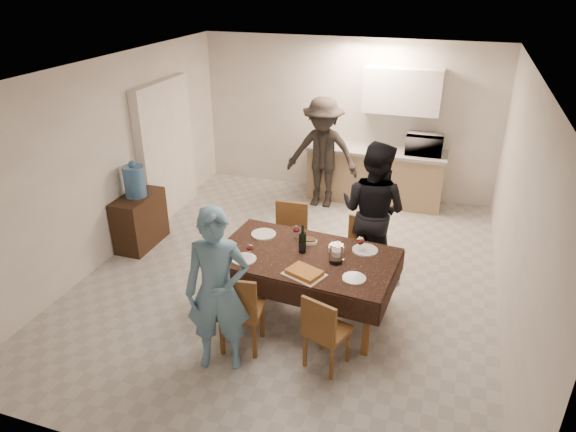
# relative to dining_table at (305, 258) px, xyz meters

# --- Properties ---
(floor) EXTENTS (5.00, 6.00, 0.02)m
(floor) POSITION_rel_dining_table_xyz_m (-0.38, 0.72, -0.72)
(floor) COLOR #A9AAA5
(floor) RESTS_ON ground
(ceiling) EXTENTS (5.00, 6.00, 0.02)m
(ceiling) POSITION_rel_dining_table_xyz_m (-0.38, 0.72, 1.88)
(ceiling) COLOR white
(ceiling) RESTS_ON wall_back
(wall_back) EXTENTS (5.00, 0.02, 2.60)m
(wall_back) POSITION_rel_dining_table_xyz_m (-0.38, 3.72, 0.58)
(wall_back) COLOR silver
(wall_back) RESTS_ON floor
(wall_front) EXTENTS (5.00, 0.02, 2.60)m
(wall_front) POSITION_rel_dining_table_xyz_m (-0.38, -2.28, 0.58)
(wall_front) COLOR silver
(wall_front) RESTS_ON floor
(wall_left) EXTENTS (0.02, 6.00, 2.60)m
(wall_left) POSITION_rel_dining_table_xyz_m (-2.88, 0.72, 0.58)
(wall_left) COLOR silver
(wall_left) RESTS_ON floor
(wall_right) EXTENTS (0.02, 6.00, 2.60)m
(wall_right) POSITION_rel_dining_table_xyz_m (2.12, 0.72, 0.58)
(wall_right) COLOR silver
(wall_right) RESTS_ON floor
(stub_partition) EXTENTS (0.15, 1.40, 2.10)m
(stub_partition) POSITION_rel_dining_table_xyz_m (-2.80, 1.92, 0.33)
(stub_partition) COLOR white
(stub_partition) RESTS_ON floor
(kitchen_base_cabinet) EXTENTS (2.20, 0.60, 0.86)m
(kitchen_base_cabinet) POSITION_rel_dining_table_xyz_m (0.22, 3.40, -0.29)
(kitchen_base_cabinet) COLOR tan
(kitchen_base_cabinet) RESTS_ON floor
(kitchen_worktop) EXTENTS (2.24, 0.64, 0.05)m
(kitchen_worktop) POSITION_rel_dining_table_xyz_m (0.22, 3.40, 0.16)
(kitchen_worktop) COLOR #9D9D99
(kitchen_worktop) RESTS_ON kitchen_base_cabinet
(upper_cabinet) EXTENTS (1.20, 0.34, 0.70)m
(upper_cabinet) POSITION_rel_dining_table_xyz_m (0.52, 3.54, 1.13)
(upper_cabinet) COLOR white
(upper_cabinet) RESTS_ON wall_back
(dining_table) EXTENTS (2.02, 1.28, 0.76)m
(dining_table) POSITION_rel_dining_table_xyz_m (0.00, 0.00, 0.00)
(dining_table) COLOR black
(dining_table) RESTS_ON floor
(chair_near_left) EXTENTS (0.47, 0.48, 0.50)m
(chair_near_left) POSITION_rel_dining_table_xyz_m (-0.45, -0.84, -0.16)
(chair_near_left) COLOR brown
(chair_near_left) RESTS_ON floor
(chair_near_right) EXTENTS (0.48, 0.49, 0.45)m
(chair_near_right) POSITION_rel_dining_table_xyz_m (0.45, -0.83, -0.21)
(chair_near_right) COLOR brown
(chair_near_right) RESTS_ON floor
(chair_far_left) EXTENTS (0.44, 0.44, 0.50)m
(chair_far_left) POSITION_rel_dining_table_xyz_m (-0.45, 0.66, -0.16)
(chair_far_left) COLOR brown
(chair_far_left) RESTS_ON floor
(chair_far_right) EXTENTS (0.44, 0.44, 0.46)m
(chair_far_right) POSITION_rel_dining_table_xyz_m (0.45, 0.67, -0.20)
(chair_far_right) COLOR brown
(chair_far_right) RESTS_ON floor
(console) EXTENTS (0.41, 0.81, 0.75)m
(console) POSITION_rel_dining_table_xyz_m (-2.66, 0.83, -0.35)
(console) COLOR black
(console) RESTS_ON floor
(water_jug) EXTENTS (0.29, 0.29, 0.43)m
(water_jug) POSITION_rel_dining_table_xyz_m (-2.66, 0.83, 0.25)
(water_jug) COLOR teal
(water_jug) RESTS_ON console
(wine_bottle) EXTENTS (0.08, 0.08, 0.34)m
(wine_bottle) POSITION_rel_dining_table_xyz_m (-0.05, 0.05, 0.20)
(wine_bottle) COLOR black
(wine_bottle) RESTS_ON dining_table
(water_pitcher) EXTENTS (0.14, 0.14, 0.22)m
(water_pitcher) POSITION_rel_dining_table_xyz_m (0.35, -0.05, 0.14)
(water_pitcher) COLOR white
(water_pitcher) RESTS_ON dining_table
(savoury_tart) EXTENTS (0.48, 0.42, 0.05)m
(savoury_tart) POSITION_rel_dining_table_xyz_m (0.10, -0.38, 0.06)
(savoury_tart) COLOR #A87431
(savoury_tart) RESTS_ON dining_table
(salad_bowl) EXTENTS (0.17, 0.17, 0.07)m
(salad_bowl) POSITION_rel_dining_table_xyz_m (0.30, 0.18, 0.07)
(salad_bowl) COLOR white
(salad_bowl) RESTS_ON dining_table
(mushroom_dish) EXTENTS (0.19, 0.19, 0.03)m
(mushroom_dish) POSITION_rel_dining_table_xyz_m (-0.05, 0.28, 0.05)
(mushroom_dish) COLOR white
(mushroom_dish) RESTS_ON dining_table
(wine_glass_a) EXTENTS (0.08, 0.08, 0.18)m
(wine_glass_a) POSITION_rel_dining_table_xyz_m (-0.55, -0.25, 0.12)
(wine_glass_a) COLOR white
(wine_glass_a) RESTS_ON dining_table
(wine_glass_b) EXTENTS (0.09, 0.09, 0.19)m
(wine_glass_b) POSITION_rel_dining_table_xyz_m (0.55, 0.25, 0.13)
(wine_glass_b) COLOR white
(wine_glass_b) RESTS_ON dining_table
(wine_glass_c) EXTENTS (0.09, 0.09, 0.20)m
(wine_glass_c) POSITION_rel_dining_table_xyz_m (-0.20, 0.30, 0.13)
(wine_glass_c) COLOR white
(wine_glass_c) RESTS_ON dining_table
(plate_near_left) EXTENTS (0.27, 0.27, 0.02)m
(plate_near_left) POSITION_rel_dining_table_xyz_m (-0.60, -0.30, 0.04)
(plate_near_left) COLOR white
(plate_near_left) RESTS_ON dining_table
(plate_near_right) EXTENTS (0.24, 0.24, 0.01)m
(plate_near_right) POSITION_rel_dining_table_xyz_m (0.60, -0.30, 0.04)
(plate_near_right) COLOR white
(plate_near_right) RESTS_ON dining_table
(plate_far_left) EXTENTS (0.29, 0.29, 0.02)m
(plate_far_left) POSITION_rel_dining_table_xyz_m (-0.60, 0.30, 0.04)
(plate_far_left) COLOR white
(plate_far_left) RESTS_ON dining_table
(plate_far_right) EXTENTS (0.28, 0.28, 0.02)m
(plate_far_right) POSITION_rel_dining_table_xyz_m (0.60, 0.30, 0.04)
(plate_far_right) COLOR white
(plate_far_right) RESTS_ON dining_table
(microwave) EXTENTS (0.56, 0.38, 0.31)m
(microwave) POSITION_rel_dining_table_xyz_m (0.95, 3.40, 0.34)
(microwave) COLOR white
(microwave) RESTS_ON kitchen_worktop
(person_near) EXTENTS (0.71, 0.57, 1.69)m
(person_near) POSITION_rel_dining_table_xyz_m (-0.55, -1.05, 0.12)
(person_near) COLOR #5E8CAA
(person_near) RESTS_ON floor
(person_far) EXTENTS (1.03, 0.91, 1.78)m
(person_far) POSITION_rel_dining_table_xyz_m (0.55, 1.05, 0.17)
(person_far) COLOR black
(person_far) RESTS_ON floor
(person_kitchen) EXTENTS (1.16, 0.67, 1.80)m
(person_kitchen) POSITION_rel_dining_table_xyz_m (-0.58, 2.95, 0.18)
(person_kitchen) COLOR black
(person_kitchen) RESTS_ON floor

